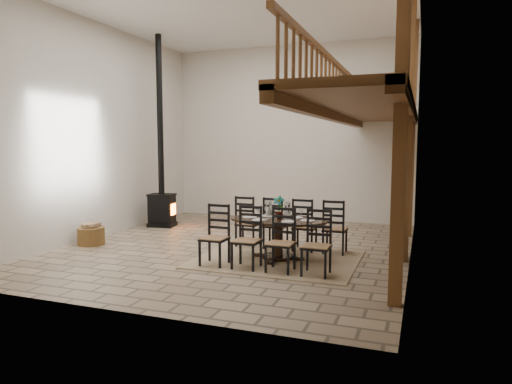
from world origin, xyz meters
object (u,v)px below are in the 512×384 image
(dining_table, at_px, (278,239))
(wood_stove, at_px, (161,185))
(log_stack, at_px, (93,238))
(log_basket, at_px, (91,235))

(dining_table, relative_size, wood_stove, 0.47)
(wood_stove, relative_size, log_stack, 12.98)
(wood_stove, xyz_separation_m, log_stack, (-0.35, -2.30, -1.01))
(log_stack, bearing_deg, log_basket, -62.48)
(dining_table, height_order, wood_stove, wood_stove)
(dining_table, distance_m, log_stack, 4.32)
(dining_table, distance_m, log_basket, 4.22)
(log_basket, xyz_separation_m, log_stack, (-0.10, 0.19, -0.10))
(dining_table, bearing_deg, log_basket, -177.15)
(log_stack, bearing_deg, dining_table, 0.12)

